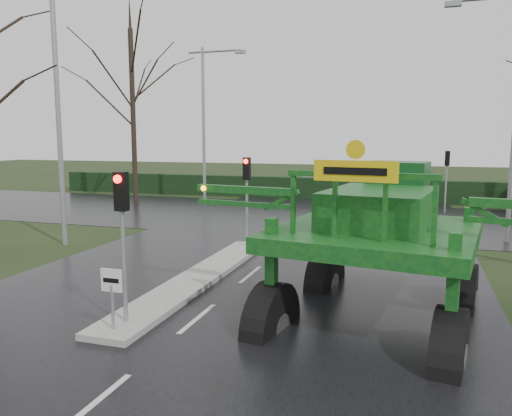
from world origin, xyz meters
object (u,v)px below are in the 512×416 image
(traffic_signal_far, at_px, (447,167))
(street_light_left_far, at_px, (208,111))
(traffic_signal_near, at_px, (122,215))
(street_light_left_near, at_px, (64,92))
(keep_left_sign, at_px, (112,289))
(white_sedan, at_px, (368,212))
(crop_sprayer, at_px, (276,218))
(traffic_signal_mid, at_px, (247,182))
(street_light_right, at_px, (509,94))

(traffic_signal_far, height_order, street_light_left_far, street_light_left_far)
(traffic_signal_near, distance_m, street_light_left_far, 22.37)
(traffic_signal_far, bearing_deg, street_light_left_near, 43.63)
(keep_left_sign, height_order, street_light_left_near, street_light_left_near)
(white_sedan, bearing_deg, crop_sprayer, 174.44)
(keep_left_sign, distance_m, traffic_signal_mid, 9.12)
(keep_left_sign, distance_m, street_light_left_far, 23.11)
(keep_left_sign, xyz_separation_m, traffic_signal_near, (0.00, 0.49, 1.53))
(street_light_left_far, relative_size, crop_sprayer, 1.07)
(keep_left_sign, distance_m, crop_sprayer, 3.87)
(white_sedan, bearing_deg, keep_left_sign, 165.85)
(traffic_signal_near, xyz_separation_m, traffic_signal_far, (7.80, 21.02, 0.00))
(traffic_signal_mid, xyz_separation_m, street_light_right, (9.49, 4.51, 3.40))
(traffic_signal_mid, relative_size, traffic_signal_far, 1.00)
(traffic_signal_far, bearing_deg, white_sedan, 13.35)
(keep_left_sign, distance_m, white_sedan, 20.85)
(traffic_signal_far, xyz_separation_m, street_light_left_near, (-14.69, -14.01, 3.40))
(traffic_signal_far, bearing_deg, keep_left_sign, 70.07)
(keep_left_sign, relative_size, traffic_signal_far, 0.38)
(traffic_signal_near, distance_m, white_sedan, 20.50)
(traffic_signal_far, xyz_separation_m, crop_sprayer, (-4.65, -19.77, -0.10))
(traffic_signal_near, xyz_separation_m, street_light_right, (9.49, 13.01, 3.40))
(traffic_signal_far, xyz_separation_m, street_light_right, (1.69, -8.01, 3.40))
(keep_left_sign, relative_size, white_sedan, 0.35)
(traffic_signal_near, xyz_separation_m, crop_sprayer, (3.15, 1.25, -0.10))
(traffic_signal_mid, relative_size, street_light_left_near, 0.35)
(keep_left_sign, xyz_separation_m, street_light_left_near, (-6.89, 7.50, 4.93))
(traffic_signal_near, distance_m, crop_sprayer, 3.39)
(street_light_left_near, xyz_separation_m, crop_sprayer, (10.04, -5.76, -3.50))
(keep_left_sign, bearing_deg, street_light_left_near, 132.59)
(street_light_left_near, height_order, street_light_left_far, same)
(traffic_signal_far, distance_m, white_sedan, 5.04)
(traffic_signal_mid, distance_m, street_light_left_far, 14.68)
(keep_left_sign, relative_size, traffic_signal_near, 0.38)
(street_light_left_near, xyz_separation_m, street_light_left_far, (0.00, 14.00, 0.00))
(traffic_signal_mid, bearing_deg, white_sedan, 72.68)
(crop_sprayer, height_order, white_sedan, crop_sprayer)
(street_light_right, bearing_deg, traffic_signal_far, 101.95)
(traffic_signal_far, distance_m, street_light_left_near, 20.58)
(traffic_signal_far, relative_size, street_light_right, 0.35)
(street_light_left_near, bearing_deg, traffic_signal_far, 43.63)
(street_light_left_near, height_order, street_light_right, same)
(traffic_signal_mid, height_order, white_sedan, traffic_signal_mid)
(street_light_left_near, distance_m, crop_sprayer, 12.10)
(street_light_right, xyz_separation_m, white_sedan, (-5.90, 7.01, -5.99))
(street_light_left_far, xyz_separation_m, white_sedan, (10.49, -0.99, -5.99))
(traffic_signal_mid, distance_m, crop_sprayer, 7.90)
(traffic_signal_near, relative_size, traffic_signal_far, 1.00)
(street_light_right, relative_size, crop_sprayer, 1.07)
(street_light_left_far, bearing_deg, street_light_right, -26.02)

